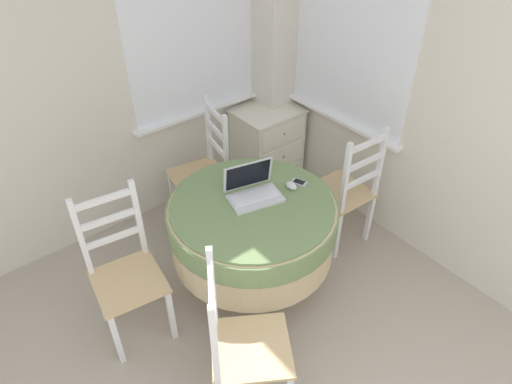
{
  "coord_description": "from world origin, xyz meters",
  "views": [
    {
      "loc": [
        -0.47,
        0.18,
        2.52
      ],
      "look_at": [
        1.04,
        2.07,
        0.66
      ],
      "focal_mm": 32.0,
      "sensor_mm": 36.0,
      "label": 1
    }
  ],
  "objects_px": {
    "dining_chair_camera_near": "(242,346)",
    "corner_cabinet": "(267,145)",
    "computer_mouse": "(291,186)",
    "dining_chair_near_back_window": "(204,172)",
    "dining_chair_left_flank": "(125,274)",
    "laptop": "(253,190)",
    "dining_chair_near_right_window": "(345,192)",
    "round_dining_table": "(252,225)",
    "cell_phone": "(299,182)"
  },
  "relations": [
    {
      "from": "round_dining_table",
      "to": "corner_cabinet",
      "type": "relative_size",
      "value": 1.54
    },
    {
      "from": "dining_chair_near_right_window",
      "to": "dining_chair_left_flank",
      "type": "distance_m",
      "value": 1.65
    },
    {
      "from": "laptop",
      "to": "computer_mouse",
      "type": "height_order",
      "value": "laptop"
    },
    {
      "from": "round_dining_table",
      "to": "dining_chair_camera_near",
      "type": "relative_size",
      "value": 1.07
    },
    {
      "from": "dining_chair_near_right_window",
      "to": "dining_chair_left_flank",
      "type": "bearing_deg",
      "value": 170.45
    },
    {
      "from": "dining_chair_camera_near",
      "to": "dining_chair_left_flank",
      "type": "bearing_deg",
      "value": 106.44
    },
    {
      "from": "dining_chair_camera_near",
      "to": "corner_cabinet",
      "type": "xyz_separation_m",
      "value": [
        1.47,
        1.56,
        -0.11
      ]
    },
    {
      "from": "laptop",
      "to": "cell_phone",
      "type": "relative_size",
      "value": 3.28
    },
    {
      "from": "laptop",
      "to": "dining_chair_left_flank",
      "type": "relative_size",
      "value": 0.37
    },
    {
      "from": "dining_chair_near_right_window",
      "to": "dining_chair_camera_near",
      "type": "distance_m",
      "value": 1.49
    },
    {
      "from": "round_dining_table",
      "to": "dining_chair_camera_near",
      "type": "distance_m",
      "value": 0.84
    },
    {
      "from": "corner_cabinet",
      "to": "dining_chair_near_back_window",
      "type": "bearing_deg",
      "value": -170.13
    },
    {
      "from": "dining_chair_near_right_window",
      "to": "dining_chair_camera_near",
      "type": "bearing_deg",
      "value": -158.13
    },
    {
      "from": "laptop",
      "to": "round_dining_table",
      "type": "bearing_deg",
      "value": -131.25
    },
    {
      "from": "round_dining_table",
      "to": "cell_phone",
      "type": "bearing_deg",
      "value": -3.45
    },
    {
      "from": "dining_chair_near_back_window",
      "to": "corner_cabinet",
      "type": "xyz_separation_m",
      "value": [
        0.76,
        0.13,
        -0.11
      ]
    },
    {
      "from": "laptop",
      "to": "computer_mouse",
      "type": "xyz_separation_m",
      "value": [
        0.24,
        -0.09,
        -0.03
      ]
    },
    {
      "from": "round_dining_table",
      "to": "computer_mouse",
      "type": "xyz_separation_m",
      "value": [
        0.29,
        -0.03,
        0.2
      ]
    },
    {
      "from": "computer_mouse",
      "to": "dining_chair_near_right_window",
      "type": "height_order",
      "value": "dining_chair_near_right_window"
    },
    {
      "from": "cell_phone",
      "to": "dining_chair_camera_near",
      "type": "distance_m",
      "value": 1.14
    },
    {
      "from": "computer_mouse",
      "to": "cell_phone",
      "type": "relative_size",
      "value": 0.75
    },
    {
      "from": "dining_chair_left_flank",
      "to": "corner_cabinet",
      "type": "distance_m",
      "value": 1.87
    },
    {
      "from": "round_dining_table",
      "to": "cell_phone",
      "type": "height_order",
      "value": "cell_phone"
    },
    {
      "from": "dining_chair_camera_near",
      "to": "computer_mouse",
      "type": "bearing_deg",
      "value": 34.39
    },
    {
      "from": "computer_mouse",
      "to": "laptop",
      "type": "bearing_deg",
      "value": 159.02
    },
    {
      "from": "laptop",
      "to": "dining_chair_camera_near",
      "type": "distance_m",
      "value": 0.97
    },
    {
      "from": "dining_chair_near_back_window",
      "to": "corner_cabinet",
      "type": "relative_size",
      "value": 1.43
    },
    {
      "from": "round_dining_table",
      "to": "dining_chair_near_right_window",
      "type": "height_order",
      "value": "dining_chair_near_right_window"
    },
    {
      "from": "computer_mouse",
      "to": "dining_chair_camera_near",
      "type": "height_order",
      "value": "dining_chair_camera_near"
    },
    {
      "from": "dining_chair_camera_near",
      "to": "dining_chair_left_flank",
      "type": "xyz_separation_m",
      "value": [
        -0.24,
        0.83,
        0.0
      ]
    },
    {
      "from": "round_dining_table",
      "to": "dining_chair_left_flank",
      "type": "distance_m",
      "value": 0.84
    },
    {
      "from": "corner_cabinet",
      "to": "dining_chair_near_right_window",
      "type": "bearing_deg",
      "value": -94.93
    },
    {
      "from": "dining_chair_near_back_window",
      "to": "computer_mouse",
      "type": "bearing_deg",
      "value": -80.33
    },
    {
      "from": "dining_chair_left_flank",
      "to": "computer_mouse",
      "type": "bearing_deg",
      "value": -12.57
    },
    {
      "from": "computer_mouse",
      "to": "dining_chair_near_right_window",
      "type": "relative_size",
      "value": 0.08
    },
    {
      "from": "round_dining_table",
      "to": "cell_phone",
      "type": "distance_m",
      "value": 0.42
    },
    {
      "from": "dining_chair_near_back_window",
      "to": "dining_chair_left_flank",
      "type": "height_order",
      "value": "same"
    },
    {
      "from": "cell_phone",
      "to": "dining_chair_near_right_window",
      "type": "relative_size",
      "value": 0.11
    },
    {
      "from": "round_dining_table",
      "to": "dining_chair_left_flank",
      "type": "xyz_separation_m",
      "value": [
        -0.8,
        0.21,
        -0.09
      ]
    },
    {
      "from": "computer_mouse",
      "to": "dining_chair_left_flank",
      "type": "relative_size",
      "value": 0.08
    },
    {
      "from": "computer_mouse",
      "to": "dining_chair_left_flank",
      "type": "bearing_deg",
      "value": 167.43
    },
    {
      "from": "laptop",
      "to": "cell_phone",
      "type": "distance_m",
      "value": 0.34
    },
    {
      "from": "computer_mouse",
      "to": "dining_chair_near_back_window",
      "type": "xyz_separation_m",
      "value": [
        -0.14,
        0.85,
        -0.29
      ]
    },
    {
      "from": "dining_chair_camera_near",
      "to": "dining_chair_left_flank",
      "type": "distance_m",
      "value": 0.87
    },
    {
      "from": "dining_chair_camera_near",
      "to": "corner_cabinet",
      "type": "relative_size",
      "value": 1.43
    },
    {
      "from": "cell_phone",
      "to": "dining_chair_left_flank",
      "type": "distance_m",
      "value": 1.24
    },
    {
      "from": "round_dining_table",
      "to": "dining_chair_near_back_window",
      "type": "bearing_deg",
      "value": 79.47
    },
    {
      "from": "laptop",
      "to": "dining_chair_left_flank",
      "type": "distance_m",
      "value": 0.92
    },
    {
      "from": "dining_chair_camera_near",
      "to": "dining_chair_left_flank",
      "type": "height_order",
      "value": "same"
    },
    {
      "from": "corner_cabinet",
      "to": "computer_mouse",
      "type": "bearing_deg",
      "value": -122.26
    }
  ]
}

